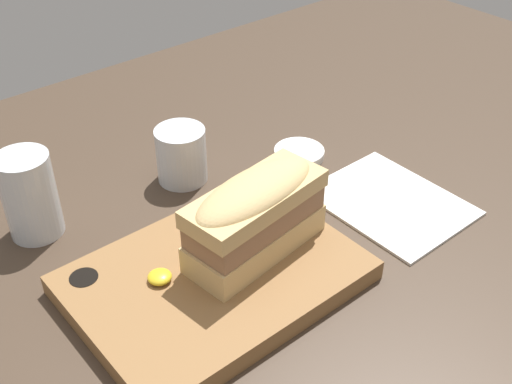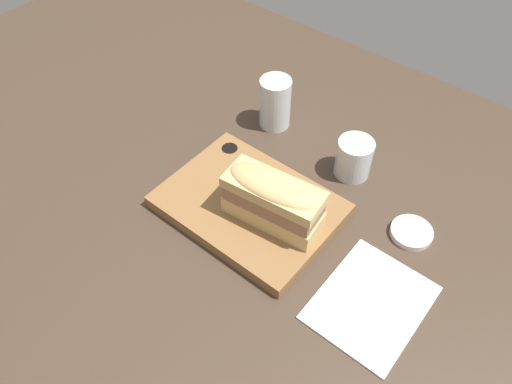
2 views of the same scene
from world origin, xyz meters
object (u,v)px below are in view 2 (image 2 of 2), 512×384
sandwich (273,198)px  napkin (371,303)px  serving_board (251,206)px  condiment_dish (411,232)px  water_glass (275,106)px  wine_glass (354,159)px

sandwich → napkin: sandwich is taller
serving_board → condiment_dish: size_ratio=4.17×
condiment_dish → sandwich: bearing=-145.2°
condiment_dish → water_glass: bearing=167.1°
wine_glass → sandwich: bearing=-100.5°
water_glass → napkin: 46.36cm
napkin → condiment_dish: bearing=95.1°
serving_board → napkin: 27.25cm
water_glass → napkin: bearing=-32.8°
sandwich → water_glass: (-17.03, 22.67, -3.00)cm
wine_glass → napkin: (17.94, -22.88, -3.55)cm
serving_board → napkin: size_ratio=1.61×
serving_board → napkin: serving_board is taller
sandwich → wine_glass: 21.34cm
water_glass → wine_glass: bearing=-5.7°
serving_board → wine_glass: wine_glass is taller
wine_glass → condiment_dish: wine_glass is taller
wine_glass → napkin: bearing=-51.9°
wine_glass → napkin: size_ratio=0.41×
napkin → condiment_dish: 16.49cm
sandwich → condiment_dish: bearing=34.8°
sandwich → water_glass: 28.51cm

